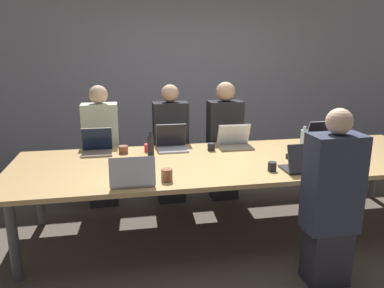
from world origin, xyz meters
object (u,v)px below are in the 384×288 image
at_px(cup_near_left, 167,175).
at_px(person_far_center, 224,143).
at_px(laptop_far_midleft, 172,142).
at_px(person_far_left, 102,148).
at_px(laptop_far_center, 235,141).
at_px(person_far_midleft, 171,146).
at_px(bottle_far_right, 304,138).
at_px(cup_far_center, 211,147).
at_px(person_near_midright, 331,202).
at_px(laptop_near_midright, 304,163).
at_px(cup_far_left, 123,150).
at_px(cup_near_midright, 272,166).
at_px(bottle_far_midleft, 151,145).
at_px(cup_far_midleft, 149,148).
at_px(laptop_far_left, 97,146).
at_px(laptop_far_right, 321,137).
at_px(stapler, 292,158).
at_px(laptop_near_left, 132,177).

bearing_deg(cup_near_left, person_far_center, 57.18).
height_order(laptop_far_midleft, person_far_left, person_far_left).
bearing_deg(laptop_far_center, person_far_midleft, 145.49).
distance_m(laptop_far_center, cup_near_left, 1.26).
height_order(cup_near_left, bottle_far_right, bottle_far_right).
relative_size(cup_far_center, person_near_midright, 0.06).
height_order(laptop_near_midright, laptop_far_midleft, laptop_far_midleft).
bearing_deg(cup_far_left, person_far_midleft, 39.35).
xyz_separation_m(cup_near_midright, bottle_far_midleft, (-1.01, 0.70, 0.06)).
height_order(bottle_far_right, cup_far_midleft, bottle_far_right).
distance_m(laptop_far_center, bottle_far_right, 0.77).
relative_size(person_far_midleft, cup_far_midleft, 15.05).
height_order(cup_far_center, bottle_far_midleft, bottle_far_midleft).
height_order(person_far_center, bottle_far_right, person_far_center).
bearing_deg(laptop_far_left, laptop_far_right, -1.08).
xyz_separation_m(person_far_left, cup_far_left, (0.25, -0.49, 0.11)).
bearing_deg(laptop_far_left, person_far_center, 14.31).
relative_size(cup_near_midright, cup_far_midleft, 0.87).
relative_size(person_near_midright, cup_far_left, 14.59).
distance_m(cup_near_left, laptop_far_left, 1.14).
xyz_separation_m(cup_near_left, bottle_far_right, (1.62, 0.82, 0.05)).
distance_m(cup_far_midleft, stapler, 1.46).
height_order(cup_far_center, laptop_far_left, laptop_far_left).
distance_m(bottle_far_right, bottle_far_midleft, 1.68).
distance_m(laptop_far_midleft, bottle_far_midleft, 0.31).
xyz_separation_m(cup_near_midright, person_far_left, (-1.53, 1.32, -0.11)).
xyz_separation_m(cup_far_left, stapler, (1.59, -0.57, -0.01)).
bearing_deg(person_far_center, cup_near_left, -122.82).
relative_size(cup_far_center, bottle_far_right, 0.35).
height_order(laptop_far_right, cup_far_left, laptop_far_right).
bearing_deg(cup_far_midleft, cup_near_left, -85.40).
height_order(cup_far_center, stapler, cup_far_center).
bearing_deg(laptop_far_left, bottle_far_right, -3.83).
distance_m(person_far_midleft, cup_far_midleft, 0.53).
height_order(laptop_far_midleft, cup_far_midleft, laptop_far_midleft).
height_order(laptop_near_left, cup_far_midleft, laptop_near_left).
height_order(cup_far_center, cup_near_midright, cup_near_midright).
height_order(cup_near_left, cup_far_left, cup_near_left).
distance_m(person_far_midleft, stapler, 1.46).
height_order(laptop_near_midright, person_far_midleft, person_far_midleft).
height_order(cup_near_midright, cup_far_left, cup_near_midright).
xyz_separation_m(laptop_far_left, person_far_left, (0.02, 0.44, -0.14)).
height_order(laptop_near_left, bottle_far_right, laptop_near_left).
relative_size(laptop_near_midright, laptop_far_left, 1.10).
distance_m(cup_near_midright, cup_near_left, 0.95).
height_order(person_near_midright, cup_near_left, person_near_midright).
bearing_deg(cup_far_center, laptop_far_center, 16.52).
bearing_deg(laptop_far_left, cup_near_left, -58.05).
relative_size(bottle_far_midleft, cup_far_left, 2.56).
bearing_deg(laptop_near_midright, person_far_left, -37.75).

